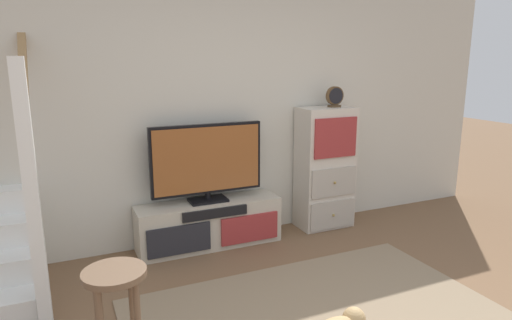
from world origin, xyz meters
TOP-DOWN VIEW (x-y plane):
  - back_wall at (0.00, 2.46)m, footprint 6.40×0.12m
  - media_console at (-0.30, 2.19)m, footprint 1.39×0.38m
  - television at (-0.30, 2.22)m, footprint 1.08×0.22m
  - side_cabinet at (1.01, 2.20)m, footprint 0.58×0.38m
  - desk_clock at (1.08, 2.19)m, footprint 0.19×0.08m
  - bar_stool_near at (-1.36, 0.59)m, footprint 0.34×0.34m

SIDE VIEW (x-z plane):
  - media_console at x=-0.30m, z-range 0.00..0.45m
  - bar_stool_near at x=-1.36m, z-range 0.17..0.86m
  - side_cabinet at x=1.01m, z-range 0.00..1.29m
  - television at x=-0.30m, z-range 0.47..1.22m
  - back_wall at x=0.00m, z-range 0.00..2.70m
  - desk_clock at x=1.08m, z-range 1.29..1.50m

